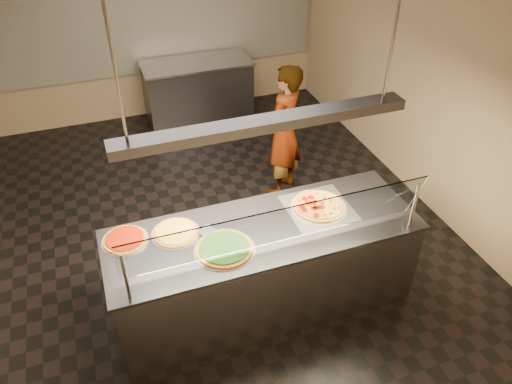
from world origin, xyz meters
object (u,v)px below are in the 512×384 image
object	(u,v)px
pizza_spinach	(224,248)
worker	(284,132)
pizza_cheese	(176,232)
half_pizza_sausage	(330,203)
pizza_tomato	(125,239)
half_pizza_pepperoni	(307,208)
heat_lamp_housing	(265,124)
serving_counter	(263,267)
prep_table	(198,91)
sneeze_guard	(280,227)
pizza_spatula	(197,230)
perforated_tray	(318,207)

from	to	relation	value
pizza_spinach	worker	world-z (taller)	worker
pizza_spinach	pizza_cheese	bearing A→B (deg)	134.64
half_pizza_sausage	pizza_tomato	distance (m)	1.84
half_pizza_pepperoni	half_pizza_sausage	size ratio (longest dim) A/B	1.00
pizza_cheese	half_pizza_pepperoni	bearing A→B (deg)	-4.55
worker	heat_lamp_housing	bearing A→B (deg)	20.75
serving_counter	half_pizza_sausage	xyz separation A→B (m)	(0.68, 0.10, 0.49)
prep_table	worker	bearing A→B (deg)	-77.59
pizza_spinach	heat_lamp_housing	world-z (taller)	heat_lamp_housing
pizza_cheese	pizza_tomato	bearing A→B (deg)	172.87
serving_counter	pizza_tomato	world-z (taller)	pizza_tomato
sneeze_guard	pizza_cheese	size ratio (longest dim) A/B	6.05
half_pizza_pepperoni	pizza_spinach	xyz separation A→B (m)	(-0.85, -0.24, -0.02)
sneeze_guard	heat_lamp_housing	size ratio (longest dim) A/B	1.08
pizza_cheese	worker	distance (m)	2.17
pizza_spinach	heat_lamp_housing	xyz separation A→B (m)	(0.40, 0.14, 1.00)
serving_counter	worker	world-z (taller)	worker
serving_counter	worker	distance (m)	1.91
pizza_spatula	worker	world-z (taller)	worker
pizza_cheese	worker	bearing A→B (deg)	42.47
prep_table	pizza_cheese	bearing A→B (deg)	-106.83
pizza_tomato	prep_table	world-z (taller)	pizza_tomato
serving_counter	pizza_tomato	bearing A→B (deg)	167.74
perforated_tray	half_pizza_sausage	xyz separation A→B (m)	(0.11, -0.00, 0.02)
perforated_tray	pizza_spinach	bearing A→B (deg)	-165.96
pizza_cheese	pizza_spatula	world-z (taller)	pizza_spatula
half_pizza_pepperoni	pizza_spinach	bearing A→B (deg)	-164.19
serving_counter	pizza_cheese	world-z (taller)	pizza_cheese
pizza_spinach	pizza_tomato	size ratio (longest dim) A/B	1.30
worker	serving_counter	bearing A→B (deg)	20.75
half_pizza_pepperoni	pizza_tomato	xyz separation A→B (m)	(-1.60, 0.15, -0.02)
serving_counter	pizza_spatula	world-z (taller)	pizza_spatula
worker	pizza_cheese	bearing A→B (deg)	0.95
pizza_cheese	heat_lamp_housing	xyz separation A→B (m)	(0.73, -0.20, 1.01)
perforated_tray	heat_lamp_housing	size ratio (longest dim) A/B	0.25
sneeze_guard	perforated_tray	size ratio (longest dim) A/B	4.36
serving_counter	worker	size ratio (longest dim) A/B	1.65
serving_counter	prep_table	distance (m)	3.90
pizza_tomato	pizza_spatula	world-z (taller)	pizza_spatula
sneeze_guard	worker	distance (m)	2.22
half_pizza_sausage	heat_lamp_housing	bearing A→B (deg)	-171.52
perforated_tray	prep_table	bearing A→B (deg)	92.79
pizza_tomato	pizza_spatula	bearing A→B (deg)	-9.75
pizza_cheese	pizza_spinach	bearing A→B (deg)	-45.36
sneeze_guard	perforated_tray	xyz separation A→B (m)	(0.57, 0.45, -0.29)
sneeze_guard	pizza_spinach	bearing A→B (deg)	152.73
pizza_tomato	worker	bearing A→B (deg)	34.99
perforated_tray	worker	xyz separation A→B (m)	(0.30, 1.56, -0.11)
half_pizza_sausage	pizza_tomato	bearing A→B (deg)	175.41
pizza_tomato	worker	size ratio (longest dim) A/B	0.24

